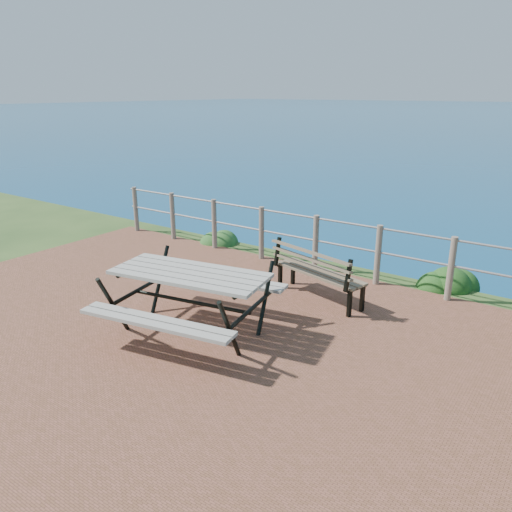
# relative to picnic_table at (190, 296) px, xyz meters

# --- Properties ---
(ground) EXTENTS (10.00, 7.00, 0.12)m
(ground) POSITION_rel_picnic_table_xyz_m (0.16, -0.30, -0.54)
(ground) COLOR brown
(ground) RESTS_ON ground
(safety_railing) EXTENTS (9.40, 0.10, 1.00)m
(safety_railing) POSITION_rel_picnic_table_xyz_m (0.16, 3.05, 0.03)
(safety_railing) COLOR #6B5B4C
(safety_railing) RESTS_ON ground
(picnic_table) EXTENTS (2.12, 1.72, 0.84)m
(picnic_table) POSITION_rel_picnic_table_xyz_m (0.00, 0.00, 0.00)
(picnic_table) COLOR gray
(picnic_table) RESTS_ON ground
(park_bench) EXTENTS (1.58, 0.75, 0.87)m
(park_bench) POSITION_rel_picnic_table_xyz_m (0.84, 1.95, 0.03)
(park_bench) COLOR brown
(park_bench) RESTS_ON ground
(shrub_lip_west) EXTENTS (0.68, 0.68, 0.39)m
(shrub_lip_west) POSITION_rel_picnic_table_xyz_m (-2.41, 3.38, -0.54)
(shrub_lip_west) COLOR #2A5620
(shrub_lip_west) RESTS_ON ground
(shrub_lip_east) EXTENTS (0.82, 0.82, 0.59)m
(shrub_lip_east) POSITION_rel_picnic_table_xyz_m (2.37, 3.67, -0.54)
(shrub_lip_east) COLOR #1B4114
(shrub_lip_east) RESTS_ON ground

